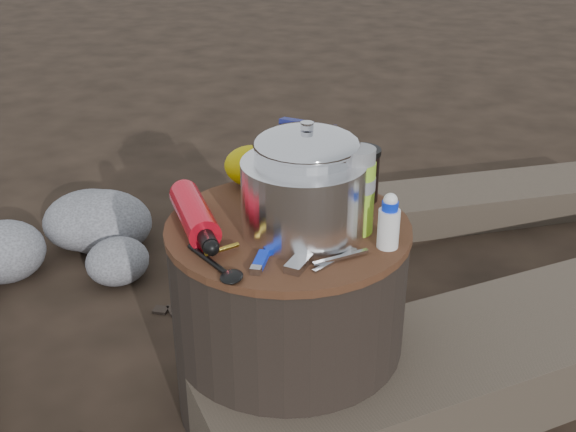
% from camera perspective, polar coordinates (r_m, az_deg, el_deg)
% --- Properties ---
extents(ground, '(60.00, 60.00, 0.00)m').
position_cam_1_polar(ground, '(1.68, 0.00, -14.78)').
color(ground, black).
rests_on(ground, ground).
extents(stump, '(0.50, 0.50, 0.46)m').
position_cam_1_polar(stump, '(1.54, 0.00, -8.34)').
color(stump, black).
rests_on(stump, ground).
extents(rock_ring, '(0.48, 1.04, 0.21)m').
position_cam_1_polar(rock_ring, '(2.01, -21.22, -5.58)').
color(rock_ring, slate).
rests_on(rock_ring, ground).
extents(log_small, '(1.34, 0.85, 0.11)m').
position_cam_1_polar(log_small, '(2.52, 13.83, 0.97)').
color(log_small, '#43382E').
rests_on(log_small, ground).
extents(foil_windscreen, '(0.25, 0.25, 0.15)m').
position_cam_1_polar(foil_windscreen, '(1.36, 1.28, 1.56)').
color(foil_windscreen, white).
rests_on(foil_windscreen, stump).
extents(camping_pot, '(0.21, 0.21, 0.21)m').
position_cam_1_polar(camping_pot, '(1.38, 1.52, 3.18)').
color(camping_pot, silver).
rests_on(camping_pot, stump).
extents(fuel_bottle, '(0.19, 0.26, 0.06)m').
position_cam_1_polar(fuel_bottle, '(1.40, -7.68, 0.15)').
color(fuel_bottle, red).
rests_on(fuel_bottle, stump).
extents(thermos, '(0.07, 0.07, 0.17)m').
position_cam_1_polar(thermos, '(1.37, 5.66, 2.03)').
color(thermos, '#8DC428').
rests_on(thermos, stump).
extents(travel_mug, '(0.08, 0.08, 0.12)m').
position_cam_1_polar(travel_mug, '(1.52, 6.01, 3.38)').
color(travel_mug, black).
rests_on(travel_mug, stump).
extents(stuff_sack, '(0.14, 0.11, 0.09)m').
position_cam_1_polar(stuff_sack, '(1.58, -2.79, 4.09)').
color(stuff_sack, '#BDA903').
rests_on(stuff_sack, stump).
extents(food_pouch, '(0.13, 0.06, 0.16)m').
position_cam_1_polar(food_pouch, '(1.54, 1.43, 4.80)').
color(food_pouch, navy).
rests_on(food_pouch, stump).
extents(lighter, '(0.02, 0.08, 0.01)m').
position_cam_1_polar(lighter, '(1.28, -2.24, -3.60)').
color(lighter, '#0A2AD1').
rests_on(lighter, stump).
extents(multitool, '(0.06, 0.11, 0.02)m').
position_cam_1_polar(multitool, '(1.29, 1.32, -3.43)').
color(multitool, '#A7A7AC').
rests_on(multitool, stump).
extents(pot_grabber, '(0.10, 0.11, 0.01)m').
position_cam_1_polar(pot_grabber, '(1.29, 3.90, -3.53)').
color(pot_grabber, '#A7A7AC').
rests_on(pot_grabber, stump).
extents(spork, '(0.14, 0.13, 0.01)m').
position_cam_1_polar(spork, '(1.29, -6.48, -3.59)').
color(spork, black).
rests_on(spork, stump).
extents(squeeze_bottle, '(0.04, 0.04, 0.10)m').
position_cam_1_polar(squeeze_bottle, '(1.33, 8.25, -0.63)').
color(squeeze_bottle, silver).
rests_on(squeeze_bottle, stump).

